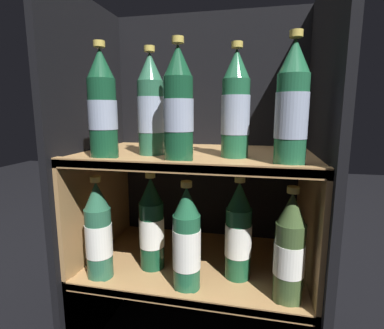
{
  "coord_description": "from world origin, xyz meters",
  "views": [
    {
      "loc": [
        0.17,
        -0.62,
        0.71
      ],
      "look_at": [
        0.0,
        0.14,
        0.57
      ],
      "focal_mm": 28.0,
      "sensor_mm": 36.0,
      "label": 1
    }
  ],
  "objects_px": {
    "bottle_upper_front_1": "(178,107)",
    "bottle_upper_back_0": "(151,108)",
    "bottle_upper_front_0": "(102,107)",
    "bottle_upper_back_1": "(236,108)",
    "bottle_lower_front_0": "(98,233)",
    "bottle_lower_back_0": "(152,226)",
    "bottle_lower_front_2": "(290,251)",
    "bottle_lower_front_1": "(187,242)",
    "bottle_upper_front_2": "(292,107)",
    "bottle_lower_back_1": "(238,233)"
  },
  "relations": [
    {
      "from": "bottle_upper_back_1",
      "to": "bottle_lower_front_0",
      "type": "bearing_deg",
      "value": -167.26
    },
    {
      "from": "bottle_lower_back_1",
      "to": "bottle_lower_front_2",
      "type": "bearing_deg",
      "value": -32.7
    },
    {
      "from": "bottle_upper_back_0",
      "to": "bottle_lower_back_0",
      "type": "xyz_separation_m",
      "value": [
        -0.01,
        0.0,
        -0.33
      ]
    },
    {
      "from": "bottle_lower_front_0",
      "to": "bottle_lower_front_1",
      "type": "xyz_separation_m",
      "value": [
        0.24,
        0.0,
        -0.0
      ]
    },
    {
      "from": "bottle_lower_back_1",
      "to": "bottle_lower_front_0",
      "type": "bearing_deg",
      "value": -167.79
    },
    {
      "from": "bottle_lower_front_1",
      "to": "bottle_lower_front_2",
      "type": "relative_size",
      "value": 1.0
    },
    {
      "from": "bottle_upper_front_2",
      "to": "bottle_upper_back_0",
      "type": "distance_m",
      "value": 0.35
    },
    {
      "from": "bottle_upper_back_0",
      "to": "bottle_lower_front_2",
      "type": "xyz_separation_m",
      "value": [
        0.36,
        -0.08,
        -0.33
      ]
    },
    {
      "from": "bottle_lower_front_2",
      "to": "bottle_upper_front_0",
      "type": "bearing_deg",
      "value": 180.0
    },
    {
      "from": "bottle_upper_front_2",
      "to": "bottle_lower_back_1",
      "type": "distance_m",
      "value": 0.35
    },
    {
      "from": "bottle_upper_front_2",
      "to": "bottle_lower_back_1",
      "type": "height_order",
      "value": "bottle_upper_front_2"
    },
    {
      "from": "bottle_upper_back_0",
      "to": "bottle_lower_front_1",
      "type": "height_order",
      "value": "bottle_upper_back_0"
    },
    {
      "from": "bottle_upper_front_1",
      "to": "bottle_upper_front_2",
      "type": "distance_m",
      "value": 0.25
    },
    {
      "from": "bottle_upper_front_1",
      "to": "bottle_lower_back_1",
      "type": "relative_size",
      "value": 1.0
    },
    {
      "from": "bottle_lower_front_1",
      "to": "bottle_lower_front_2",
      "type": "distance_m",
      "value": 0.24
    },
    {
      "from": "bottle_upper_front_1",
      "to": "bottle_upper_front_2",
      "type": "bearing_deg",
      "value": 0.0
    },
    {
      "from": "bottle_lower_front_2",
      "to": "bottle_upper_back_1",
      "type": "bearing_deg",
      "value": 150.37
    },
    {
      "from": "bottle_upper_back_1",
      "to": "bottle_lower_back_0",
      "type": "bearing_deg",
      "value": 180.0
    },
    {
      "from": "bottle_upper_front_1",
      "to": "bottle_lower_front_1",
      "type": "relative_size",
      "value": 1.0
    },
    {
      "from": "bottle_lower_front_0",
      "to": "bottle_lower_front_1",
      "type": "distance_m",
      "value": 0.24
    },
    {
      "from": "bottle_upper_back_1",
      "to": "bottle_lower_front_0",
      "type": "xyz_separation_m",
      "value": [
        -0.35,
        -0.08,
        -0.33
      ]
    },
    {
      "from": "bottle_upper_front_2",
      "to": "bottle_lower_front_0",
      "type": "relative_size",
      "value": 1.0
    },
    {
      "from": "bottle_lower_back_0",
      "to": "bottle_upper_front_1",
      "type": "bearing_deg",
      "value": -37.65
    },
    {
      "from": "bottle_lower_front_0",
      "to": "bottle_lower_back_0",
      "type": "height_order",
      "value": "same"
    },
    {
      "from": "bottle_upper_front_2",
      "to": "bottle_lower_front_0",
      "type": "height_order",
      "value": "bottle_upper_front_2"
    },
    {
      "from": "bottle_lower_front_0",
      "to": "bottle_lower_back_0",
      "type": "bearing_deg",
      "value": 33.14
    },
    {
      "from": "bottle_upper_front_1",
      "to": "bottle_lower_back_1",
      "type": "height_order",
      "value": "bottle_upper_front_1"
    },
    {
      "from": "bottle_lower_front_2",
      "to": "bottle_upper_back_0",
      "type": "bearing_deg",
      "value": 167.66
    },
    {
      "from": "bottle_upper_front_2",
      "to": "bottle_lower_front_2",
      "type": "bearing_deg",
      "value": -0.0
    },
    {
      "from": "bottle_upper_front_1",
      "to": "bottle_lower_front_0",
      "type": "xyz_separation_m",
      "value": [
        -0.22,
        0.0,
        -0.33
      ]
    },
    {
      "from": "bottle_lower_back_1",
      "to": "bottle_upper_front_0",
      "type": "bearing_deg",
      "value": -166.71
    },
    {
      "from": "bottle_lower_front_2",
      "to": "bottle_lower_back_0",
      "type": "height_order",
      "value": "same"
    },
    {
      "from": "bottle_upper_front_1",
      "to": "bottle_upper_back_0",
      "type": "height_order",
      "value": "same"
    },
    {
      "from": "bottle_upper_front_1",
      "to": "bottle_upper_back_1",
      "type": "height_order",
      "value": "same"
    },
    {
      "from": "bottle_lower_front_2",
      "to": "bottle_lower_back_1",
      "type": "relative_size",
      "value": 1.0
    },
    {
      "from": "bottle_upper_front_1",
      "to": "bottle_lower_front_1",
      "type": "xyz_separation_m",
      "value": [
        0.02,
        0.0,
        -0.33
      ]
    },
    {
      "from": "bottle_upper_front_0",
      "to": "bottle_upper_back_0",
      "type": "distance_m",
      "value": 0.12
    },
    {
      "from": "bottle_upper_front_2",
      "to": "bottle_upper_back_1",
      "type": "xyz_separation_m",
      "value": [
        -0.12,
        0.08,
        0.0
      ]
    },
    {
      "from": "bottle_upper_back_1",
      "to": "bottle_lower_front_1",
      "type": "bearing_deg",
      "value": -143.63
    },
    {
      "from": "bottle_lower_back_0",
      "to": "bottle_upper_front_0",
      "type": "bearing_deg",
      "value": -138.83
    },
    {
      "from": "bottle_lower_front_2",
      "to": "bottle_lower_back_1",
      "type": "distance_m",
      "value": 0.14
    },
    {
      "from": "bottle_upper_front_0",
      "to": "bottle_lower_back_1",
      "type": "relative_size",
      "value": 1.0
    },
    {
      "from": "bottle_upper_front_2",
      "to": "bottle_upper_back_0",
      "type": "relative_size",
      "value": 1.0
    },
    {
      "from": "bottle_upper_back_1",
      "to": "bottle_upper_front_1",
      "type": "bearing_deg",
      "value": -147.88
    },
    {
      "from": "bottle_upper_front_2",
      "to": "bottle_upper_back_0",
      "type": "height_order",
      "value": "same"
    },
    {
      "from": "bottle_lower_back_0",
      "to": "bottle_lower_front_1",
      "type": "bearing_deg",
      "value": -33.14
    },
    {
      "from": "bottle_upper_back_1",
      "to": "bottle_lower_back_1",
      "type": "bearing_deg",
      "value": 0.0
    },
    {
      "from": "bottle_upper_back_0",
      "to": "bottle_lower_front_2",
      "type": "height_order",
      "value": "bottle_upper_back_0"
    },
    {
      "from": "bottle_lower_back_0",
      "to": "bottle_lower_back_1",
      "type": "distance_m",
      "value": 0.24
    },
    {
      "from": "bottle_upper_front_0",
      "to": "bottle_lower_front_1",
      "type": "distance_m",
      "value": 0.39
    }
  ]
}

